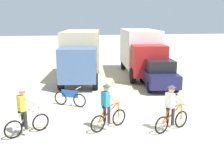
% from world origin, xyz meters
% --- Properties ---
extents(ground_plane, '(120.00, 120.00, 0.00)m').
position_xyz_m(ground_plane, '(0.00, 0.00, 0.00)').
color(ground_plane, beige).
extents(box_truck_tan_camper, '(3.34, 7.02, 3.35)m').
position_xyz_m(box_truck_tan_camper, '(-1.36, 9.68, 1.87)').
color(box_truck_tan_camper, '#CCB78E').
rests_on(box_truck_tan_camper, ground).
extents(box_truck_white_box, '(3.01, 6.95, 3.35)m').
position_xyz_m(box_truck_white_box, '(3.18, 10.60, 1.87)').
color(box_truck_white_box, white).
rests_on(box_truck_white_box, ground).
extents(sedan_parked, '(2.29, 4.39, 1.76)m').
position_xyz_m(sedan_parked, '(3.17, 6.72, 0.88)').
color(sedan_parked, '#1E1E4C').
rests_on(sedan_parked, ground).
extents(cyclist_orange_shirt, '(1.53, 0.92, 1.82)m').
position_xyz_m(cyclist_orange_shirt, '(-4.08, 0.92, 0.85)').
color(cyclist_orange_shirt, black).
rests_on(cyclist_orange_shirt, ground).
extents(cyclist_cowboy_hat, '(1.54, 0.91, 1.82)m').
position_xyz_m(cyclist_cowboy_hat, '(-1.04, 0.86, 0.85)').
color(cyclist_cowboy_hat, black).
rests_on(cyclist_cowboy_hat, ground).
extents(cyclist_near_camera, '(1.61, 0.81, 1.82)m').
position_xyz_m(cyclist_near_camera, '(1.29, 0.26, 0.85)').
color(cyclist_near_camera, black).
rests_on(cyclist_near_camera, ground).
extents(bicycle_spare, '(1.51, 0.95, 0.97)m').
position_xyz_m(bicycle_spare, '(-2.37, 3.97, 0.40)').
color(bicycle_spare, black).
rests_on(bicycle_spare, ground).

